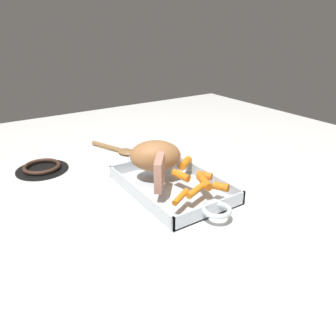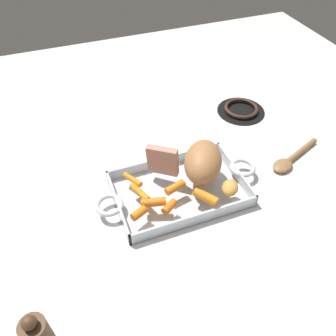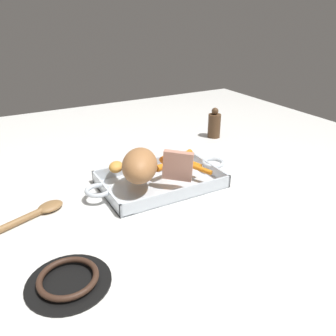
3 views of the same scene
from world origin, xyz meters
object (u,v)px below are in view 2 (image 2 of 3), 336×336
Objects in this scene: stove_burner_rear at (241,110)px; potato_halved at (230,188)px; pork_roast at (203,162)px; baby_carrot_center_right at (175,187)px; serving_spoon at (290,159)px; roast_slice_outer at (163,161)px; baby_carrot_short at (139,191)px; baby_carrot_southwest at (154,202)px; baby_carrot_southeast at (133,180)px; roasting_dish at (179,190)px; pepper_mill at (38,335)px; baby_carrot_northwest at (139,213)px; baby_carrot_northeast at (169,207)px; baby_carrot_center_left at (206,197)px.

potato_halved is at bearing 56.12° from stove_burner_rear.
baby_carrot_center_right is (0.09, 0.03, -0.04)m from pork_roast.
roast_slice_outer is at bearing -30.16° from serving_spoon.
baby_carrot_southwest is at bearing 114.01° from baby_carrot_short.
roast_slice_outer is at bearing -176.04° from baby_carrot_southeast.
roasting_dish is 2.78× the size of stove_burner_rear.
roasting_dish is 0.14m from potato_halved.
pepper_mill is at bearing 36.61° from baby_carrot_southwest.
roast_slice_outer reaches higher than baby_carrot_center_right.
pork_roast is 0.22m from baby_carrot_northwest.
baby_carrot_southwest is 0.38× the size of stove_burner_rear.
roast_slice_outer reaches higher than stove_burner_rear.
roast_slice_outer is 1.35× the size of baby_carrot_southwest.
potato_halved is (-0.14, 0.13, -0.03)m from roast_slice_outer.
baby_carrot_northeast is at bearing 52.19° from roasting_dish.
baby_carrot_northwest reaches higher than baby_carrot_southeast.
pork_roast reaches higher than roasting_dish.
baby_carrot_center_left is at bearing -155.71° from pepper_mill.
roasting_dish is 0.10m from baby_carrot_northeast.
potato_halved is at bearing 160.74° from baby_carrot_short.
baby_carrot_short reaches higher than roasting_dish.
pork_roast is at bearing 154.61° from roast_slice_outer.
baby_carrot_southwest is at bearing 27.60° from roasting_dish.
baby_carrot_northwest is 0.63× the size of baby_carrot_center_left.
baby_carrot_center_left reaches higher than baby_carrot_center_right.
roasting_dish is at bearing -138.57° from baby_carrot_center_right.
baby_carrot_southwest reaches higher than baby_carrot_southeast.
serving_spoon is (-0.49, -0.06, -0.04)m from baby_carrot_northwest.
serving_spoon is (-0.38, 0.06, -0.07)m from roast_slice_outer.
pepper_mill reaches higher than potato_halved.
pork_roast is 0.10m from baby_carrot_center_left.
baby_carrot_southwest is 1.50× the size of baby_carrot_northeast.
pepper_mill is at bearing 34.34° from baby_carrot_center_right.
baby_carrot_northwest is (0.20, 0.08, -0.03)m from pork_roast.
potato_halved reaches higher than baby_carrot_northwest.
baby_carrot_center_right is at bearing -145.66° from pepper_mill.
pork_roast is 0.39m from stove_burner_rear.
baby_carrot_southwest is 0.92× the size of baby_carrot_short.
baby_carrot_center_left reaches higher than roasting_dish.
roast_slice_outer is at bearing -25.39° from pork_roast.
serving_spoon is at bearing -160.17° from pepper_mill.
baby_carrot_northeast is at bearing 140.13° from baby_carrot_southwest.
baby_carrot_northwest is 0.59m from stove_burner_rear.
baby_carrot_southeast is at bearing -98.98° from baby_carrot_northwest.
baby_carrot_northwest is 0.65× the size of baby_carrot_southwest.
baby_carrot_northeast is (0.04, 0.05, -0.00)m from baby_carrot_center_right.
baby_carrot_center_left reaches higher than baby_carrot_northwest.
potato_halved is at bearing 115.20° from pork_roast.
pork_roast is 0.19m from baby_carrot_southeast.
baby_carrot_northeast is at bearing 125.26° from baby_carrot_short.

